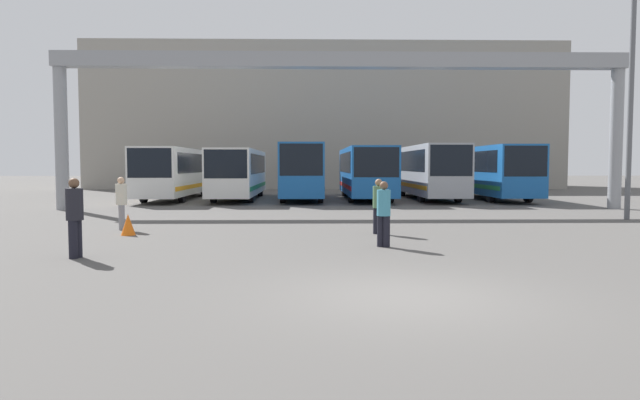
{
  "coord_description": "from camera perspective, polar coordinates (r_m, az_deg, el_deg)",
  "views": [
    {
      "loc": [
        -1.62,
        -9.01,
        2.13
      ],
      "look_at": [
        -0.98,
        20.35,
        0.3
      ],
      "focal_mm": 32.0,
      "sensor_mm": 36.0,
      "label": 1
    }
  ],
  "objects": [
    {
      "name": "pedestrian_mid_left",
      "position": [
        14.06,
        -23.32,
        -1.45
      ],
      "size": [
        0.38,
        0.38,
        1.83
      ],
      "rotation": [
        0.0,
        0.0,
        1.39
      ],
      "color": "black",
      "rests_on": "ground"
    },
    {
      "name": "building_backdrop",
      "position": [
        55.15,
        0.44,
        7.97
      ],
      "size": [
        41.93,
        12.0,
        12.73
      ],
      "color": "gray",
      "rests_on": "ground"
    },
    {
      "name": "bus_slot_2",
      "position": [
        34.36,
        -1.79,
        3.18
      ],
      "size": [
        2.45,
        10.02,
        3.31
      ],
      "color": "#1959A5",
      "rests_on": "ground"
    },
    {
      "name": "pedestrian_near_left",
      "position": [
        14.78,
        6.38,
        -1.22
      ],
      "size": [
        0.35,
        0.35,
        1.7
      ],
      "rotation": [
        0.0,
        0.0,
        5.8
      ],
      "color": "black",
      "rests_on": "ground"
    },
    {
      "name": "ground_plane",
      "position": [
        9.4,
        8.82,
        -9.56
      ],
      "size": [
        200.0,
        200.0,
        0.0
      ],
      "primitive_type": "plane",
      "color": "#514F4C"
    },
    {
      "name": "bus_slot_3",
      "position": [
        35.17,
        4.57,
        3.02
      ],
      "size": [
        2.58,
        11.28,
        3.13
      ],
      "color": "#1959A5",
      "rests_on": "ground"
    },
    {
      "name": "traffic_cone",
      "position": [
        18.11,
        -18.64,
        -2.34
      ],
      "size": [
        0.43,
        0.43,
        0.65
      ],
      "color": "orange",
      "rests_on": "ground"
    },
    {
      "name": "pedestrian_near_center",
      "position": [
        17.51,
        5.87,
        -0.48
      ],
      "size": [
        0.35,
        0.35,
        1.69
      ],
      "rotation": [
        0.0,
        0.0,
        2.51
      ],
      "color": "black",
      "rests_on": "ground"
    },
    {
      "name": "pedestrian_far_center",
      "position": [
        19.63,
        -19.24,
        -0.18
      ],
      "size": [
        0.36,
        0.36,
        1.72
      ],
      "rotation": [
        0.0,
        0.0,
        4.99
      ],
      "color": "gray",
      "rests_on": "ground"
    },
    {
      "name": "overhead_gantry",
      "position": [
        27.41,
        2.19,
        11.95
      ],
      "size": [
        26.93,
        0.8,
        7.37
      ],
      "color": "gray",
      "rests_on": "ground"
    },
    {
      "name": "bus_slot_4",
      "position": [
        35.86,
        10.75,
        3.09
      ],
      "size": [
        2.43,
        11.48,
        3.26
      ],
      "color": "#999EA5",
      "rests_on": "ground"
    },
    {
      "name": "lamp_post",
      "position": [
        25.23,
        28.65,
        9.09
      ],
      "size": [
        0.36,
        0.36,
        8.76
      ],
      "color": "#595B60",
      "rests_on": "ground"
    },
    {
      "name": "bus_slot_5",
      "position": [
        36.4,
        16.91,
        2.97
      ],
      "size": [
        2.49,
        10.5,
        3.21
      ],
      "color": "#1959A5",
      "rests_on": "ground"
    },
    {
      "name": "bus_slot_0",
      "position": [
        36.24,
        -14.18,
        2.89
      ],
      "size": [
        2.49,
        11.96,
        3.08
      ],
      "color": "silver",
      "rests_on": "ground"
    },
    {
      "name": "bus_slot_1",
      "position": [
        35.28,
        -8.11,
        2.89
      ],
      "size": [
        2.44,
        11.36,
        3.0
      ],
      "color": "silver",
      "rests_on": "ground"
    }
  ]
}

